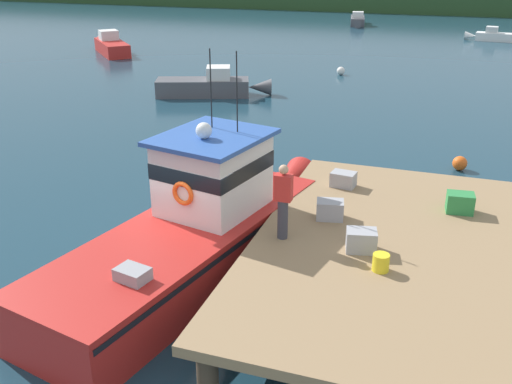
# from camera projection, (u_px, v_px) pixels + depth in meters

# --- Properties ---
(ground_plane) EXTENTS (200.00, 200.00, 0.00)m
(ground_plane) POSITION_uv_depth(u_px,v_px,m) (191.00, 259.00, 13.87)
(ground_plane) COLOR #193847
(dock) EXTENTS (6.00, 9.00, 1.20)m
(dock) POSITION_uv_depth(u_px,v_px,m) (401.00, 251.00, 12.02)
(dock) COLOR #4C3D2D
(dock) RESTS_ON ground
(main_fishing_boat) EXTENTS (4.15, 9.96, 4.80)m
(main_fishing_boat) POSITION_uv_depth(u_px,v_px,m) (199.00, 226.00, 13.21)
(main_fishing_boat) COLOR red
(main_fishing_boat) RESTS_ON ground
(crate_single_far) EXTENTS (0.65, 0.51, 0.38)m
(crate_single_far) POSITION_uv_depth(u_px,v_px,m) (343.00, 179.00, 14.86)
(crate_single_far) COLOR #9E9EA3
(crate_single_far) RESTS_ON dock
(crate_stack_mid_dock) EXTENTS (0.68, 0.55, 0.43)m
(crate_stack_mid_dock) POSITION_uv_depth(u_px,v_px,m) (330.00, 210.00, 13.08)
(crate_stack_mid_dock) COLOR #9E9EA3
(crate_stack_mid_dock) RESTS_ON dock
(crate_stack_near_edge) EXTENTS (0.68, 0.56, 0.44)m
(crate_stack_near_edge) POSITION_uv_depth(u_px,v_px,m) (361.00, 240.00, 11.69)
(crate_stack_near_edge) COLOR #9E9EA3
(crate_stack_near_edge) RESTS_ON dock
(crate_single_by_cleat) EXTENTS (0.64, 0.50, 0.46)m
(crate_single_by_cleat) POSITION_uv_depth(u_px,v_px,m) (460.00, 203.00, 13.39)
(crate_single_by_cleat) COLOR #2D8442
(crate_single_by_cleat) RESTS_ON dock
(bait_bucket) EXTENTS (0.32, 0.32, 0.34)m
(bait_bucket) POSITION_uv_depth(u_px,v_px,m) (381.00, 262.00, 10.97)
(bait_bucket) COLOR yellow
(bait_bucket) RESTS_ON dock
(deckhand_by_the_boat) EXTENTS (0.36, 0.22, 1.63)m
(deckhand_by_the_boat) POSITION_uv_depth(u_px,v_px,m) (283.00, 200.00, 11.95)
(deckhand_by_the_boat) COLOR #383842
(deckhand_by_the_boat) RESTS_ON dock
(moored_boat_outer_mooring) EXTENTS (5.74, 3.04, 1.45)m
(moored_boat_outer_mooring) POSITION_uv_depth(u_px,v_px,m) (211.00, 86.00, 29.00)
(moored_boat_outer_mooring) COLOR #4C4C51
(moored_boat_outer_mooring) RESTS_ON ground
(moored_boat_far_right) EXTENTS (1.95, 5.09, 1.27)m
(moored_boat_far_right) POSITION_uv_depth(u_px,v_px,m) (358.00, 20.00, 55.54)
(moored_boat_far_right) COLOR #4C4C51
(moored_boat_far_right) RESTS_ON ground
(moored_boat_near_channel) EXTENTS (4.39, 1.50, 1.10)m
(moored_boat_near_channel) POSITION_uv_depth(u_px,v_px,m) (495.00, 36.00, 46.13)
(moored_boat_near_channel) COLOR white
(moored_boat_near_channel) RESTS_ON ground
(moored_boat_mid_harbor) EXTENTS (4.98, 5.13, 1.52)m
(moored_boat_mid_harbor) POSITION_uv_depth(u_px,v_px,m) (111.00, 46.00, 40.75)
(moored_boat_mid_harbor) COLOR red
(moored_boat_mid_harbor) RESTS_ON ground
(mooring_buoy_inshore) EXTENTS (0.48, 0.48, 0.48)m
(mooring_buoy_inshore) POSITION_uv_depth(u_px,v_px,m) (460.00, 163.00, 19.33)
(mooring_buoy_inshore) COLOR #EA5B19
(mooring_buoy_inshore) RESTS_ON ground
(mooring_buoy_spare_mooring) EXTENTS (0.47, 0.47, 0.47)m
(mooring_buoy_spare_mooring) POSITION_uv_depth(u_px,v_px,m) (341.00, 71.00, 33.85)
(mooring_buoy_spare_mooring) COLOR silver
(mooring_buoy_spare_mooring) RESTS_ON ground
(far_shoreline) EXTENTS (120.00, 8.00, 2.40)m
(far_shoreline) POSITION_uv_depth(u_px,v_px,m) (416.00, 0.00, 67.48)
(far_shoreline) COLOR #284723
(far_shoreline) RESTS_ON ground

